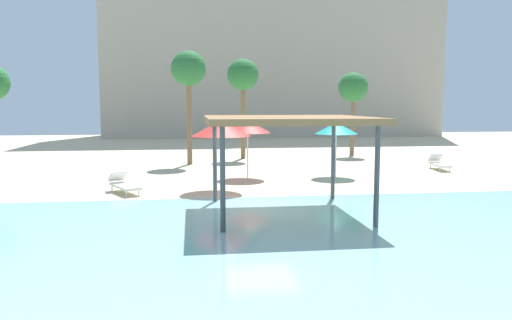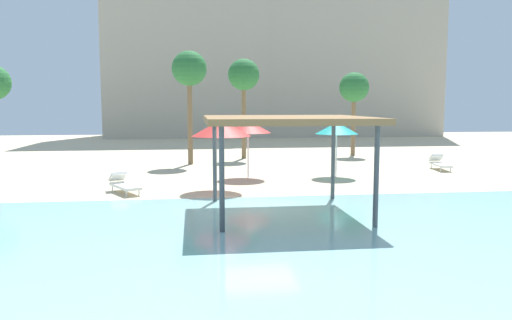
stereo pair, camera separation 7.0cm
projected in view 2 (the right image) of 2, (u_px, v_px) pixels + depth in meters
name	position (u px, v px, depth m)	size (l,w,h in m)	color
ground_plane	(257.00, 207.00, 16.02)	(80.00, 80.00, 0.00)	beige
lagoon_water	(288.00, 255.00, 10.84)	(44.00, 13.50, 0.04)	#8CC6CC
shade_pavilion	(286.00, 122.00, 14.69)	(4.78, 4.78, 2.94)	#42474C
beach_umbrella_teal_0	(337.00, 128.00, 22.53)	(1.94, 1.94, 2.49)	silver
beach_umbrella_red_1	(221.00, 128.00, 18.88)	(2.28, 2.28, 2.72)	silver
beach_umbrella_red_2	(248.00, 127.00, 22.17)	(2.07, 2.07, 2.60)	silver
lounge_chair_0	(123.00, 184.00, 18.56)	(1.43, 1.95, 0.74)	white
lounge_chair_2	(440.00, 163.00, 25.14)	(0.87, 1.96, 0.74)	white
palm_tree_0	(354.00, 89.00, 31.79)	(1.90, 1.90, 5.35)	brown
palm_tree_1	(189.00, 71.00, 26.87)	(1.90, 1.90, 6.19)	brown
palm_tree_3	(244.00, 77.00, 29.87)	(1.90, 1.90, 6.04)	brown
hotel_block_0	(187.00, 32.00, 51.14)	(16.02, 8.97, 21.53)	#B2A893
hotel_block_1	(334.00, 37.00, 53.02)	(21.22, 8.57, 20.97)	#B2A893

